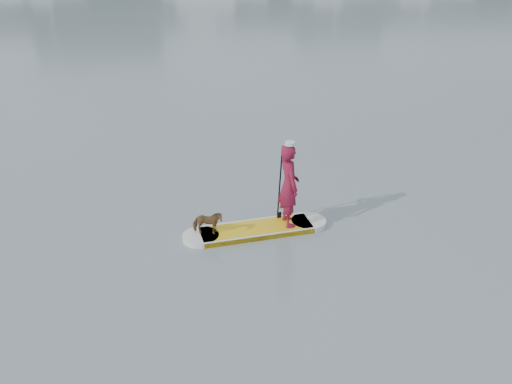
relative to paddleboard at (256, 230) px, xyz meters
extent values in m
plane|color=slate|center=(-0.75, 3.74, -0.06)|extent=(140.00, 140.00, 0.00)
cube|color=yellow|center=(0.00, 0.00, 0.00)|extent=(2.59, 1.14, 0.12)
cylinder|color=silver|center=(-1.24, -0.17, 0.00)|extent=(0.80, 0.80, 0.12)
cylinder|color=silver|center=(1.24, 0.17, 0.00)|extent=(0.80, 0.80, 0.12)
cube|color=silver|center=(-0.05, 0.37, 0.00)|extent=(2.48, 0.41, 0.12)
cube|color=silver|center=(0.05, -0.37, 0.00)|extent=(2.48, 0.41, 0.12)
imported|color=maroon|center=(0.74, 0.10, 1.01)|extent=(0.55, 0.75, 1.89)
cylinder|color=silver|center=(0.74, 0.10, 1.99)|extent=(0.22, 0.22, 0.07)
imported|color=#542F1C|center=(-1.08, -0.15, 0.33)|extent=(0.67, 0.35, 0.55)
cylinder|color=black|center=(0.59, 0.38, 0.94)|extent=(0.08, 0.30, 1.89)
cube|color=black|center=(0.59, 0.38, 0.04)|extent=(0.10, 0.03, 0.32)
camera|label=1|loc=(-1.40, -10.95, 6.40)|focal=40.00mm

